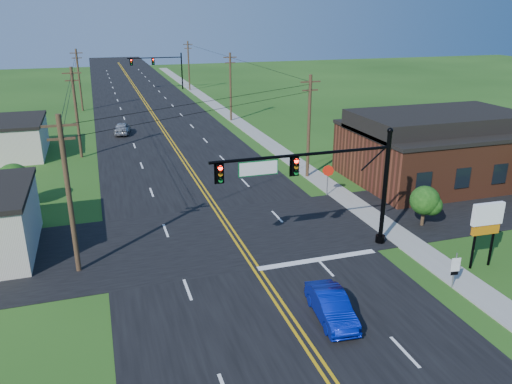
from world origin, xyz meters
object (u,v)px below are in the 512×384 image
object	(u,v)px
signal_mast_far	(159,66)
blue_car	(331,307)
signal_mast_main	(319,179)
route_sign	(455,268)
stop_sign	(328,174)

from	to	relation	value
signal_mast_far	blue_car	world-z (taller)	signal_mast_far
signal_mast_far	blue_car	distance (m)	78.87
signal_mast_main	blue_car	bearing A→B (deg)	-108.74
signal_mast_far	route_sign	bearing A→B (deg)	-86.29
signal_mast_main	signal_mast_far	size ratio (longest dim) A/B	1.03
route_sign	signal_mast_main	bearing A→B (deg)	137.33
signal_mast_far	stop_sign	world-z (taller)	signal_mast_far
blue_car	signal_mast_main	bearing A→B (deg)	76.74
route_sign	stop_sign	distance (m)	15.11
stop_sign	signal_mast_main	bearing A→B (deg)	-95.24
blue_car	stop_sign	distance (m)	17.37
signal_mast_far	route_sign	world-z (taller)	signal_mast_far
route_sign	signal_mast_far	bearing A→B (deg)	100.85
blue_car	stop_sign	size ratio (longest dim) A/B	1.60
blue_car	route_sign	distance (m)	7.50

